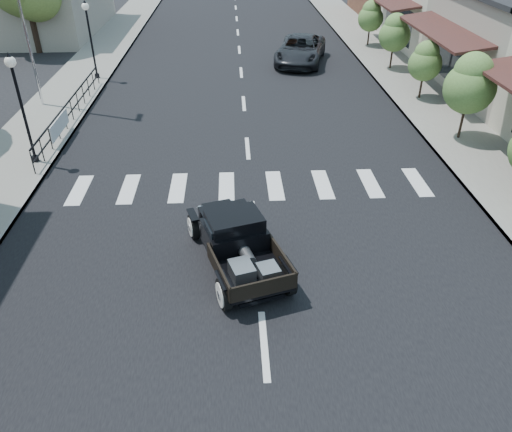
{
  "coord_description": "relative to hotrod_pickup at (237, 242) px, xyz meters",
  "views": [
    {
      "loc": [
        -0.54,
        -10.47,
        7.98
      ],
      "look_at": [
        0.0,
        0.58,
        1.0
      ],
      "focal_mm": 35.0,
      "sensor_mm": 36.0,
      "label": 1
    }
  ],
  "objects": [
    {
      "name": "banner",
      "position": [
        -6.71,
        8.17,
        -0.27
      ],
      "size": [
        0.04,
        2.2,
        0.6
      ],
      "primitive_type": null,
      "color": "silver",
      "rests_on": "sidewalk_left"
    },
    {
      "name": "ground",
      "position": [
        0.51,
        0.17,
        -0.72
      ],
      "size": [
        120.0,
        120.0,
        0.0
      ],
      "primitive_type": "plane",
      "color": "black",
      "rests_on": "ground"
    },
    {
      "name": "hotrod_pickup",
      "position": [
        0.0,
        0.0,
        0.0
      ],
      "size": [
        3.06,
        4.52,
        1.43
      ],
      "primitive_type": null,
      "rotation": [
        0.0,
        0.0,
        0.3
      ],
      "color": "black",
      "rests_on": "ground"
    },
    {
      "name": "small_tree_c",
      "position": [
        8.81,
        12.22,
        0.69
      ],
      "size": [
        1.51,
        1.51,
        2.51
      ],
      "primitive_type": null,
      "color": "#507636",
      "rests_on": "sidewalk_right"
    },
    {
      "name": "sidewalk_left",
      "position": [
        -7.99,
        15.17,
        -0.64
      ],
      "size": [
        3.0,
        80.0,
        0.15
      ],
      "primitive_type": "cube",
      "color": "gray",
      "rests_on": "ground"
    },
    {
      "name": "lamp_post_b",
      "position": [
        -7.09,
        6.17,
        1.34
      ],
      "size": [
        0.36,
        0.36,
        3.81
      ],
      "primitive_type": null,
      "color": "black",
      "rests_on": "sidewalk_left"
    },
    {
      "name": "sidewalk_right",
      "position": [
        9.01,
        15.17,
        -0.64
      ],
      "size": [
        3.0,
        80.0,
        0.15
      ],
      "primitive_type": "cube",
      "color": "gray",
      "rests_on": "ground"
    },
    {
      "name": "railing",
      "position": [
        -6.79,
        10.17,
        -0.07
      ],
      "size": [
        0.08,
        10.0,
        1.0
      ],
      "primitive_type": null,
      "color": "black",
      "rests_on": "sidewalk_left"
    },
    {
      "name": "storefront_far",
      "position": [
        15.51,
        22.17,
        1.53
      ],
      "size": [
        10.0,
        9.0,
        4.5
      ],
      "primitive_type": "cube",
      "color": "beige",
      "rests_on": "ground"
    },
    {
      "name": "small_tree_e",
      "position": [
        8.81,
        22.43,
        0.74
      ],
      "size": [
        1.57,
        1.57,
        2.62
      ],
      "primitive_type": null,
      "color": "#507636",
      "rests_on": "sidewalk_right"
    },
    {
      "name": "small_tree_d",
      "position": [
        8.81,
        17.2,
        0.82
      ],
      "size": [
        1.67,
        1.67,
        2.78
      ],
      "primitive_type": null,
      "color": "#507636",
      "rests_on": "sidewalk_right"
    },
    {
      "name": "road",
      "position": [
        0.51,
        15.17,
        -0.71
      ],
      "size": [
        14.0,
        80.0,
        0.02
      ],
      "primitive_type": "cube",
      "color": "black",
      "rests_on": "ground"
    },
    {
      "name": "lamp_post_c",
      "position": [
        -7.09,
        16.17,
        1.34
      ],
      "size": [
        0.36,
        0.36,
        3.81
      ],
      "primitive_type": null,
      "color": "black",
      "rests_on": "sidewalk_left"
    },
    {
      "name": "second_car",
      "position": [
        3.99,
        18.96,
        0.03
      ],
      "size": [
        3.75,
        5.82,
        1.49
      ],
      "primitive_type": "imported",
      "rotation": [
        0.0,
        0.0,
        -0.26
      ],
      "color": "black",
      "rests_on": "ground"
    },
    {
      "name": "small_tree_b",
      "position": [
        8.81,
        7.5,
        1.02
      ],
      "size": [
        1.9,
        1.9,
        3.17
      ],
      "primitive_type": null,
      "color": "#507636",
      "rests_on": "sidewalk_right"
    },
    {
      "name": "road_markings",
      "position": [
        0.51,
        10.17,
        -0.72
      ],
      "size": [
        12.0,
        60.0,
        0.06
      ],
      "primitive_type": null,
      "color": "silver",
      "rests_on": "ground"
    }
  ]
}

